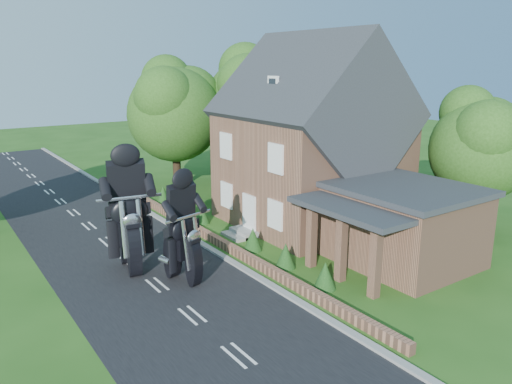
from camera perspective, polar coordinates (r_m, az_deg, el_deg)
ground at (r=18.09m, az=-7.31°, el=-13.84°), size 120.00×120.00×0.00m
road at (r=18.08m, az=-7.31°, el=-13.81°), size 7.00×80.00×0.02m
kerb at (r=19.79m, az=2.27°, el=-10.92°), size 0.30×80.00×0.12m
garden_wall at (r=23.90m, az=-3.71°, el=-5.98°), size 0.30×22.00×0.40m
house at (r=27.18m, az=6.34°, el=5.51°), size 9.54×8.64×10.24m
annex at (r=22.72m, az=16.23°, el=-3.47°), size 7.05×5.94×3.44m
tree_annex_side at (r=28.46m, az=24.62°, el=5.40°), size 5.64×5.20×7.48m
tree_house_right at (r=33.17m, az=11.54°, el=8.40°), size 6.51×6.00×8.40m
tree_behind_house at (r=37.20m, az=0.40°, el=10.92°), size 7.81×7.20×10.08m
tree_behind_left at (r=35.02m, az=-8.76°, el=9.72°), size 6.94×6.40×9.16m
shrub_a at (r=19.86m, az=7.90°, el=-9.40°), size 0.90×0.90×1.10m
shrub_b at (r=21.61m, az=3.40°, el=-7.26°), size 0.90×0.90×1.10m
shrub_c at (r=23.49m, az=-0.36°, el=-5.41°), size 0.90×0.90×1.10m
shrub_d at (r=27.56m, az=-6.24°, el=-2.46°), size 0.90×0.90×1.10m
shrub_e at (r=29.70m, az=-8.55°, el=-1.29°), size 0.90×0.90×1.10m
shrub_f at (r=31.89m, az=-10.54°, el=-0.28°), size 0.90×0.90×1.10m
motorcycle_lead at (r=20.39m, az=-8.31°, el=-8.30°), size 0.73×1.55×1.40m
motorcycle_follow at (r=21.86m, az=-14.10°, el=-6.67°), size 0.74×1.81×1.64m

